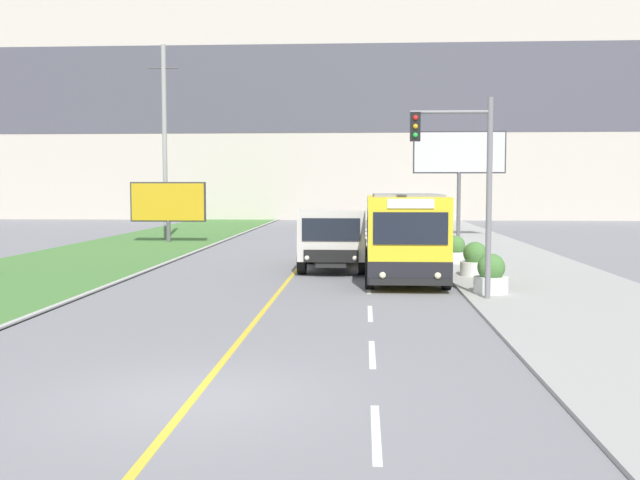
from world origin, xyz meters
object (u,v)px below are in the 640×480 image
utility_pole_far (165,142)px  planter_round_near (491,276)px  dump_truck (333,239)px  car_distant (387,228)px  city_bus (405,238)px  traffic_light_mast (465,172)px  billboard_small (168,203)px  planter_round_third (455,251)px  billboard_large (459,156)px  planter_round_second (475,261)px

utility_pole_far → planter_round_near: 28.32m
dump_truck → car_distant: size_ratio=1.53×
city_bus → traffic_light_mast: size_ratio=0.97×
car_distant → billboard_small: bearing=-166.4°
car_distant → planter_round_third: car_distant is taller
dump_truck → traffic_light_mast: size_ratio=1.16×
utility_pole_far → billboard_small: utility_pole_far is taller
traffic_light_mast → planter_round_near: traffic_light_mast is taller
billboard_small → planter_round_near: 25.16m
dump_truck → traffic_light_mast: traffic_light_mast is taller
billboard_small → billboard_large: bearing=14.5°
planter_round_third → city_bus: bearing=-111.9°
utility_pole_far → planter_round_third: bearing=-41.8°
utility_pole_far → car_distant: bearing=1.4°
billboard_small → utility_pole_far: bearing=107.9°
billboard_small → planter_round_second: size_ratio=3.65×
utility_pole_far → planter_round_third: (15.83, -14.15, -5.34)m
traffic_light_mast → billboard_large: (3.04, 25.64, 1.46)m
car_distant → planter_round_third: 14.68m
planter_round_second → planter_round_third: size_ratio=1.07×
billboard_large → planter_round_near: bearing=-94.9°
city_bus → billboard_large: (4.47, 21.80, 3.58)m
dump_truck → planter_round_second: 5.43m
traffic_light_mast → planter_round_third: bearing=84.4°
utility_pole_far → planter_round_third: 21.90m
billboard_large → dump_truck: bearing=-110.9°
car_distant → billboard_large: billboard_large is taller
city_bus → planter_round_second: 3.11m
billboard_small → planter_round_second: 21.93m
planter_round_third → planter_round_near: bearing=-90.1°
planter_round_second → planter_round_near: bearing=-92.3°
city_bus → planter_round_near: (2.36, -2.79, -0.91)m
billboard_large → planter_round_near: (-2.11, -24.59, -4.48)m
billboard_small → dump_truck: bearing=-54.2°
planter_round_near → dump_truck: bearing=128.1°
car_distant → traffic_light_mast: size_ratio=0.76×
dump_truck → traffic_light_mast: (3.96, -7.29, 2.41)m
planter_round_second → planter_round_third: 4.37m
utility_pole_far → planter_round_near: (15.81, -22.88, -5.32)m
dump_truck → billboard_small: 17.21m
traffic_light_mast → planter_round_third: traffic_light_mast is taller
traffic_light_mast → planter_round_third: 10.28m
city_bus → billboard_small: (-12.58, 17.38, 0.77)m
dump_truck → billboard_large: billboard_large is taller
city_bus → traffic_light_mast: traffic_light_mast is taller
dump_truck → utility_pole_far: utility_pole_far is taller
utility_pole_far → traffic_light_mast: bearing=-58.1°
billboard_large → planter_round_second: (-1.94, -20.23, -4.47)m
traffic_light_mast → billboard_small: (-14.01, 21.22, -1.35)m
car_distant → utility_pole_far: size_ratio=0.37×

